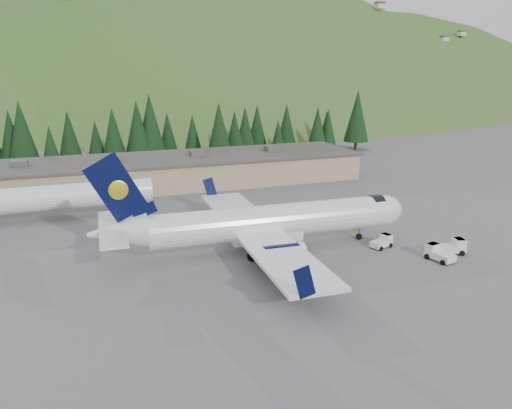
% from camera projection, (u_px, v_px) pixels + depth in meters
% --- Properties ---
extents(ground, '(600.00, 600.00, 0.00)m').
position_uv_depth(ground, '(273.00, 249.00, 59.49)').
color(ground, '#5A5A5E').
extents(airliner, '(38.11, 35.70, 12.66)m').
position_uv_depth(airliner, '(265.00, 223.00, 58.26)').
color(airliner, white).
rests_on(airliner, ground).
extents(second_airliner, '(27.50, 11.00, 10.05)m').
position_uv_depth(second_airliner, '(51.00, 197.00, 70.27)').
color(second_airliner, white).
rests_on(second_airliner, ground).
extents(baggage_tug_a, '(3.08, 2.36, 1.49)m').
position_uv_depth(baggage_tug_a, '(383.00, 242.00, 60.16)').
color(baggage_tug_a, silver).
rests_on(baggage_tug_a, ground).
extents(baggage_tug_b, '(3.65, 2.66, 1.79)m').
position_uv_depth(baggage_tug_b, '(452.00, 247.00, 58.02)').
color(baggage_tug_b, silver).
rests_on(baggage_tug_b, ground).
extents(baggage_tug_c, '(2.49, 3.48, 1.71)m').
position_uv_depth(baggage_tug_c, '(438.00, 253.00, 56.10)').
color(baggage_tug_c, silver).
rests_on(baggage_tug_c, ground).
extents(terminal_building, '(71.00, 17.00, 6.10)m').
position_uv_depth(terminal_building, '(171.00, 171.00, 91.53)').
color(terminal_building, '#9B8561').
rests_on(terminal_building, ground).
extents(ramp_worker, '(0.75, 0.74, 1.75)m').
position_uv_depth(ramp_worker, '(355.00, 230.00, 63.86)').
color(ramp_worker, gold).
rests_on(ramp_worker, ground).
extents(tree_line, '(113.24, 18.67, 14.19)m').
position_uv_depth(tree_line, '(135.00, 130.00, 110.83)').
color(tree_line, black).
rests_on(tree_line, ground).
extents(hills, '(614.00, 330.00, 300.00)m').
position_uv_depth(hills, '(223.00, 254.00, 286.92)').
color(hills, '#2F5D1D').
rests_on(hills, ground).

